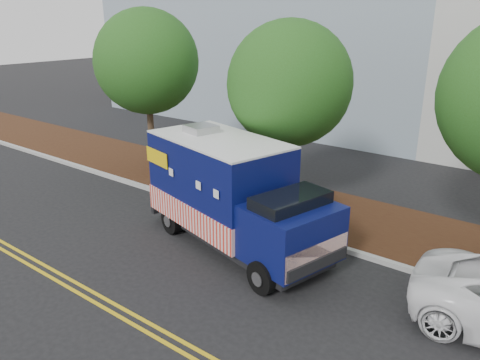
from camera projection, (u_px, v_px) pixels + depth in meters
The scene contains 9 objects.
ground at pixel (227, 238), 14.69m from camera, with size 120.00×120.00×0.00m, color black.
curb at pixel (253, 221), 15.72m from camera, with size 120.00×0.18×0.15m, color #9E9E99.
mulch_strip at pixel (286, 202), 17.29m from camera, with size 120.00×4.00×0.15m, color black.
centerline_near at pixel (112, 303), 11.36m from camera, with size 120.00×0.10×0.01m, color gold.
centerline_far at pixel (104, 307), 11.17m from camera, with size 120.00×0.10×0.01m, color gold.
tree_a at pixel (147, 62), 18.85m from camera, with size 4.21×4.21×6.95m.
tree_b at pixel (289, 84), 15.45m from camera, with size 4.18×4.18×6.56m.
sign_post at pixel (211, 177), 16.59m from camera, with size 0.06×0.06×2.40m, color #473828.
food_truck at pixel (231, 196), 13.88m from camera, with size 6.84×3.85×3.41m.
Camera 1 is at (8.38, -10.28, 6.59)m, focal length 35.00 mm.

